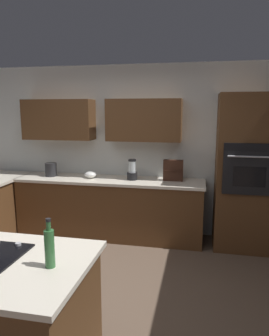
# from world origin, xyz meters

# --- Properties ---
(ground_plane) EXTENTS (14.00, 14.00, 0.00)m
(ground_plane) POSITION_xyz_m (0.00, 0.00, 0.00)
(ground_plane) COLOR brown
(wall_back) EXTENTS (6.00, 0.44, 2.60)m
(wall_back) POSITION_xyz_m (0.06, -2.05, 1.41)
(wall_back) COLOR silver
(wall_back) RESTS_ON ground
(lower_cabinets_back) EXTENTS (2.80, 0.60, 0.86)m
(lower_cabinets_back) POSITION_xyz_m (0.10, -1.72, 0.43)
(lower_cabinets_back) COLOR brown
(lower_cabinets_back) RESTS_ON ground
(countertop_back) EXTENTS (2.84, 0.64, 0.04)m
(countertop_back) POSITION_xyz_m (0.10, -1.72, 0.88)
(countertop_back) COLOR silver
(countertop_back) RESTS_ON lower_cabinets_back
(wall_oven) EXTENTS (0.80, 0.66, 2.14)m
(wall_oven) POSITION_xyz_m (-1.85, -1.72, 1.07)
(wall_oven) COLOR brown
(wall_oven) RESTS_ON ground
(blender) EXTENTS (0.15, 0.15, 0.31)m
(blender) POSITION_xyz_m (-0.25, -1.74, 1.03)
(blender) COLOR black
(blender) RESTS_ON countertop_back
(mixing_bowl) EXTENTS (0.18, 0.18, 0.10)m
(mixing_bowl) POSITION_xyz_m (0.40, -1.74, 0.95)
(mixing_bowl) COLOR white
(mixing_bowl) RESTS_ON countertop_back
(spice_rack) EXTENTS (0.29, 0.11, 0.31)m
(spice_rack) POSITION_xyz_m (-0.85, -1.80, 1.05)
(spice_rack) COLOR #381E14
(spice_rack) RESTS_ON countertop_back
(kettle) EXTENTS (0.18, 0.18, 0.21)m
(kettle) POSITION_xyz_m (1.05, -1.74, 1.00)
(kettle) COLOR #262628
(kettle) RESTS_ON countertop_back
(second_bottle) EXTENTS (0.07, 0.07, 0.33)m
(second_bottle) POSITION_xyz_m (-0.28, 0.98, 1.04)
(second_bottle) COLOR #336B38
(second_bottle) RESTS_ON island_top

